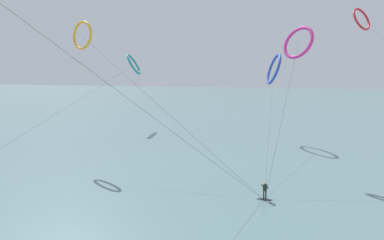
# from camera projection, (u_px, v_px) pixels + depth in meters

# --- Properties ---
(sea_water) EXTENTS (400.00, 200.00, 0.08)m
(sea_water) POSITION_uv_depth(u_px,v_px,m) (244.00, 104.00, 107.43)
(sea_water) COLOR slate
(sea_water) RESTS_ON ground
(surfer_charcoal) EXTENTS (1.40, 0.73, 1.70)m
(surfer_charcoal) POSITION_uv_depth(u_px,v_px,m) (265.00, 192.00, 27.95)
(surfer_charcoal) COLOR black
(surfer_charcoal) RESTS_ON ground
(kite_crimson) EXTENTS (4.77, 54.50, 22.92)m
(kite_crimson) POSITION_uv_depth(u_px,v_px,m) (362.00, 19.00, 54.76)
(kite_crimson) COLOR red
(kite_crimson) RESTS_ON ground
(kite_cobalt) EXTENTS (3.11, 29.56, 14.57)m
(kite_cobalt) POSITION_uv_depth(u_px,v_px,m) (274.00, 69.00, 51.56)
(kite_cobalt) COLOR #2647B7
(kite_cobalt) RESTS_ON ground
(kite_teal) EXTENTS (3.41, 50.64, 15.06)m
(kite_teal) POSITION_uv_depth(u_px,v_px,m) (134.00, 65.00, 63.13)
(kite_teal) COLOR teal
(kite_teal) RESTS_ON ground
(kite_magenta) EXTENTS (5.62, 14.31, 17.05)m
(kite_magenta) POSITION_uv_depth(u_px,v_px,m) (298.00, 43.00, 36.62)
(kite_magenta) COLOR #CC288E
(kite_magenta) RESTS_ON ground
(kite_amber) EXTENTS (26.58, 12.42, 18.41)m
(kite_amber) POSITION_uv_depth(u_px,v_px,m) (82.00, 36.00, 41.58)
(kite_amber) COLOR orange
(kite_amber) RESTS_ON ground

